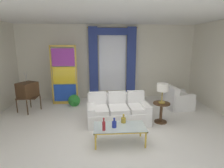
% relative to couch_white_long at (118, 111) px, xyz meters
% --- Properties ---
extents(ground_plane, '(16.00, 16.00, 0.00)m').
position_rel_couch_white_long_xyz_m(ground_plane, '(-0.21, -0.55, -0.30)').
color(ground_plane, white).
extents(wall_rear, '(8.00, 0.12, 3.00)m').
position_rel_couch_white_long_xyz_m(wall_rear, '(-0.21, 2.51, 1.20)').
color(wall_rear, silver).
rests_on(wall_rear, ground).
extents(ceiling_slab, '(8.00, 7.60, 0.04)m').
position_rel_couch_white_long_xyz_m(ceiling_slab, '(-0.21, 0.25, 2.72)').
color(ceiling_slab, white).
extents(curtained_window, '(2.00, 0.17, 2.70)m').
position_rel_couch_white_long_xyz_m(curtained_window, '(0.01, 2.35, 1.44)').
color(curtained_window, white).
rests_on(curtained_window, ground).
extents(couch_white_long, '(1.81, 1.02, 0.86)m').
position_rel_couch_white_long_xyz_m(couch_white_long, '(0.00, 0.00, 0.00)').
color(couch_white_long, white).
rests_on(couch_white_long, ground).
extents(coffee_table, '(1.18, 0.58, 0.41)m').
position_rel_couch_white_long_xyz_m(coffee_table, '(-0.07, -1.21, 0.07)').
color(coffee_table, silver).
rests_on(coffee_table, ground).
extents(bottle_blue_decanter, '(0.07, 0.07, 0.30)m').
position_rel_couch_white_long_xyz_m(bottle_blue_decanter, '(-0.44, -1.38, 0.22)').
color(bottle_blue_decanter, maroon).
rests_on(bottle_blue_decanter, coffee_table).
extents(bottle_crystal_tall, '(0.10, 0.10, 0.23)m').
position_rel_couch_white_long_xyz_m(bottle_crystal_tall, '(-0.20, -1.25, 0.19)').
color(bottle_crystal_tall, navy).
rests_on(bottle_crystal_tall, coffee_table).
extents(bottle_amber_squat, '(0.11, 0.11, 0.22)m').
position_rel_couch_white_long_xyz_m(bottle_amber_squat, '(0.04, -1.02, 0.18)').
color(bottle_amber_squat, gold).
rests_on(bottle_amber_squat, coffee_table).
extents(vintage_tv, '(0.72, 0.76, 1.35)m').
position_rel_couch_white_long_xyz_m(vintage_tv, '(-2.93, 0.99, 0.42)').
color(vintage_tv, '#472D19').
rests_on(vintage_tv, ground).
extents(armchair_white, '(0.89, 0.89, 0.80)m').
position_rel_couch_white_long_xyz_m(armchair_white, '(2.22, 0.94, -0.02)').
color(armchair_white, white).
rests_on(armchair_white, ground).
extents(stained_glass_divider, '(0.95, 0.05, 2.20)m').
position_rel_couch_white_long_xyz_m(stained_glass_divider, '(-1.83, 1.68, 0.75)').
color(stained_glass_divider, gold).
rests_on(stained_glass_divider, ground).
extents(peacock_figurine, '(0.44, 0.60, 0.50)m').
position_rel_couch_white_long_xyz_m(peacock_figurine, '(-1.47, 1.30, -0.08)').
color(peacock_figurine, beige).
rests_on(peacock_figurine, ground).
extents(round_side_table, '(0.48, 0.48, 0.59)m').
position_rel_couch_white_long_xyz_m(round_side_table, '(1.25, -0.19, 0.05)').
color(round_side_table, '#472D19').
rests_on(round_side_table, ground).
extents(table_lamp_brass, '(0.32, 0.32, 0.57)m').
position_rel_couch_white_long_xyz_m(table_lamp_brass, '(1.25, -0.19, 0.72)').
color(table_lamp_brass, '#B29338').
rests_on(table_lamp_brass, round_side_table).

